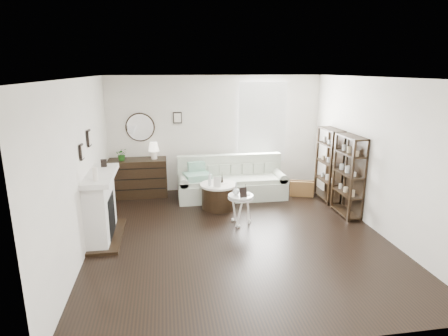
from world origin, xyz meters
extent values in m
plane|color=black|center=(0.00, 0.00, 0.00)|extent=(5.50, 5.50, 0.00)
plane|color=white|center=(0.00, 0.00, 2.70)|extent=(5.50, 5.50, 0.00)
plane|color=white|center=(0.00, 2.75, 1.35)|extent=(5.00, 0.00, 5.00)
plane|color=white|center=(0.00, -2.75, 1.35)|extent=(5.00, 0.00, 5.00)
plane|color=white|center=(-2.50, 0.00, 1.35)|extent=(0.00, 5.50, 5.50)
plane|color=white|center=(2.50, 0.00, 1.35)|extent=(0.00, 5.50, 5.50)
cube|color=white|center=(1.10, 2.73, 1.60)|extent=(1.00, 0.02, 1.80)
cube|color=white|center=(1.10, 2.67, 1.60)|extent=(1.15, 0.02, 1.90)
cylinder|color=silver|center=(-1.75, 2.72, 1.55)|extent=(0.60, 0.03, 0.60)
cube|color=black|center=(-0.90, 2.72, 1.75)|extent=(0.20, 0.03, 0.26)
cube|color=white|center=(-2.33, 0.30, 0.55)|extent=(0.34, 1.20, 1.10)
cube|color=black|center=(-2.30, 0.30, 0.40)|extent=(0.30, 0.65, 0.70)
cube|color=white|center=(-2.28, 0.30, 1.12)|extent=(0.44, 1.35, 0.08)
cube|color=black|center=(-2.25, 0.30, 0.03)|extent=(0.50, 1.40, 0.05)
cylinder|color=silver|center=(-2.28, -0.15, 1.27)|extent=(0.08, 0.08, 0.22)
cube|color=black|center=(-2.28, 0.70, 1.23)|extent=(0.10, 0.03, 0.14)
cube|color=black|center=(-2.47, -0.05, 1.60)|extent=(0.03, 0.18, 0.24)
cube|color=black|center=(-2.47, 0.60, 1.70)|extent=(0.03, 0.22, 0.28)
cube|color=black|center=(2.33, 1.55, 0.80)|extent=(0.30, 0.80, 1.60)
cylinder|color=tan|center=(2.31, 1.30, 0.52)|extent=(0.08, 0.08, 0.11)
cylinder|color=tan|center=(2.31, 1.55, 0.52)|extent=(0.08, 0.08, 0.11)
cylinder|color=tan|center=(2.31, 1.80, 0.52)|extent=(0.08, 0.08, 0.11)
cylinder|color=tan|center=(2.31, 1.30, 0.92)|extent=(0.08, 0.08, 0.11)
cylinder|color=tan|center=(2.31, 1.55, 0.92)|extent=(0.08, 0.08, 0.11)
cylinder|color=tan|center=(2.31, 1.80, 0.92)|extent=(0.08, 0.08, 0.11)
cylinder|color=tan|center=(2.31, 1.30, 1.32)|extent=(0.08, 0.08, 0.11)
cylinder|color=tan|center=(2.31, 1.55, 1.32)|extent=(0.08, 0.08, 0.11)
cylinder|color=tan|center=(2.31, 1.80, 1.32)|extent=(0.08, 0.08, 0.11)
cube|color=black|center=(2.33, 0.65, 0.80)|extent=(0.30, 0.80, 1.60)
cylinder|color=tan|center=(2.31, 0.40, 0.52)|extent=(0.08, 0.08, 0.11)
cylinder|color=tan|center=(2.31, 0.65, 0.52)|extent=(0.08, 0.08, 0.11)
cylinder|color=tan|center=(2.31, 0.90, 0.52)|extent=(0.08, 0.08, 0.11)
cylinder|color=tan|center=(2.31, 0.40, 0.92)|extent=(0.08, 0.08, 0.11)
cylinder|color=tan|center=(2.31, 0.65, 0.92)|extent=(0.08, 0.08, 0.11)
cylinder|color=tan|center=(2.31, 0.90, 0.92)|extent=(0.08, 0.08, 0.11)
cylinder|color=tan|center=(2.31, 0.40, 1.32)|extent=(0.08, 0.08, 0.11)
cylinder|color=tan|center=(2.31, 0.65, 1.32)|extent=(0.08, 0.08, 0.11)
cylinder|color=tan|center=(2.31, 0.90, 1.32)|extent=(0.08, 0.08, 0.11)
cube|color=#A5AD9B|center=(0.25, 2.00, 0.19)|extent=(2.40, 0.83, 0.39)
cube|color=#A5AD9B|center=(0.25, 1.97, 0.43)|extent=(2.08, 0.67, 0.09)
cube|color=#A5AD9B|center=(0.25, 2.32, 0.56)|extent=(2.40, 0.18, 0.74)
cube|color=#A5AD9B|center=(-0.84, 2.00, 0.24)|extent=(0.20, 0.79, 0.48)
cube|color=#A5AD9B|center=(1.34, 2.00, 0.24)|extent=(0.20, 0.79, 0.48)
cube|color=#28946F|center=(-0.54, 1.95, 0.55)|extent=(0.64, 0.57, 0.14)
cube|color=brown|center=(1.85, 1.87, 0.18)|extent=(0.56, 0.33, 0.35)
cube|color=black|center=(-1.84, 2.47, 0.43)|extent=(1.29, 0.54, 0.86)
cube|color=black|center=(-1.84, 2.19, 0.24)|extent=(1.24, 0.01, 0.02)
cube|color=black|center=(-1.84, 2.19, 0.47)|extent=(1.24, 0.01, 0.02)
cube|color=black|center=(-1.84, 2.19, 0.71)|extent=(1.24, 0.01, 0.01)
imported|color=#205718|center=(-2.16, 2.42, 1.00)|extent=(0.28, 0.25, 0.28)
cylinder|color=black|center=(-0.14, 1.40, 0.24)|extent=(0.70, 0.70, 0.49)
cylinder|color=silver|center=(-0.14, 1.40, 0.51)|extent=(0.76, 0.76, 0.04)
cylinder|color=white|center=(0.14, 0.50, 0.56)|extent=(0.47, 0.47, 0.03)
cylinder|color=white|center=(0.14, 0.50, 0.52)|extent=(0.48, 0.48, 0.02)
cylinder|color=white|center=(0.14, 0.50, 0.27)|extent=(0.04, 0.04, 0.54)
cylinder|color=silver|center=(-0.33, 1.32, 0.67)|extent=(0.07, 0.07, 0.29)
cube|color=silver|center=(-0.20, 1.21, 0.63)|extent=(0.16, 0.09, 0.20)
cube|color=black|center=(0.16, 0.38, 0.67)|extent=(0.14, 0.08, 0.18)
camera|label=1|loc=(-1.19, -5.93, 2.83)|focal=30.00mm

